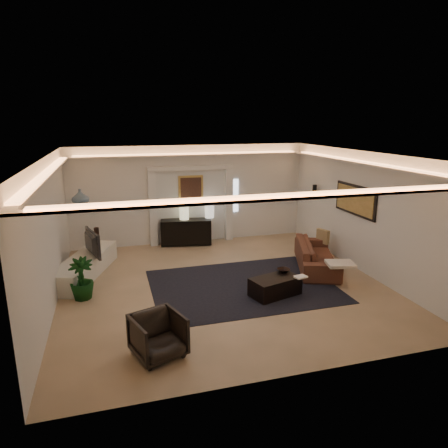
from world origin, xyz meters
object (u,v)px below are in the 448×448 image
object	(u,v)px
sofa	(316,255)
console	(186,232)
armchair	(158,336)
coffee_table	(275,286)

from	to	relation	value
sofa	console	bearing A→B (deg)	65.37
sofa	armchair	bearing A→B (deg)	144.10
coffee_table	console	bearing A→B (deg)	89.21
armchair	sofa	bearing A→B (deg)	14.47
console	coffee_table	bearing A→B (deg)	-64.83
armchair	console	bearing A→B (deg)	55.90
sofa	armchair	size ratio (longest dim) A/B	2.97
console	sofa	bearing A→B (deg)	-35.67
sofa	coffee_table	size ratio (longest dim) A/B	2.18
console	coffee_table	distance (m)	4.20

